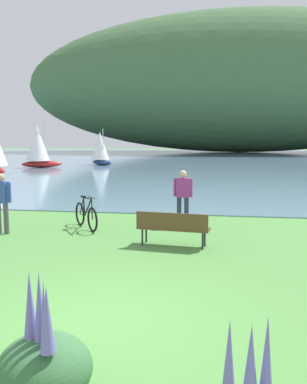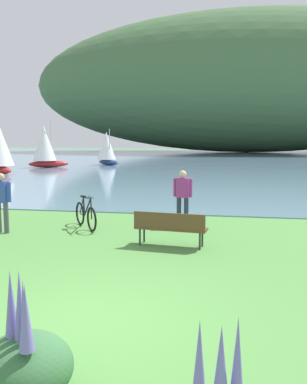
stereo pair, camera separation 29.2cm
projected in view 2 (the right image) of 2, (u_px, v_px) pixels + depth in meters
name	position (u px, v px, depth m)	size (l,w,h in m)	color
ground_plane	(88.00, 323.00, 6.09)	(200.00, 200.00, 0.00)	#518E42
bay_water	(212.00, 159.00, 53.66)	(180.00, 80.00, 0.04)	#6B8EA8
distant_hillside	(248.00, 82.00, 75.63)	(80.53, 28.00, 25.33)	#42663D
park_bench_near_camera	(170.00, 226.00, 10.29)	(1.85, 0.70, 0.88)	brown
bicycle_leaning_near_bench	(86.00, 215.00, 12.42)	(1.14, 1.43, 1.01)	black
person_at_shoreline	(183.00, 194.00, 12.71)	(0.59, 0.31, 1.71)	#282D47
person_on_the_grass	(2.00, 199.00, 11.74)	(0.61, 0.25, 1.71)	#4C4C51
echium_bush_closest_to_camera	(25.00, 364.00, 4.25)	(0.99, 0.99, 1.40)	#386B3D
sailboat_nearest_to_shore	(107.00, 148.00, 40.80)	(2.91, 2.70, 3.53)	navy
sailboat_toward_hillside	(45.00, 146.00, 37.31)	(3.59, 2.79, 4.13)	#B22323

